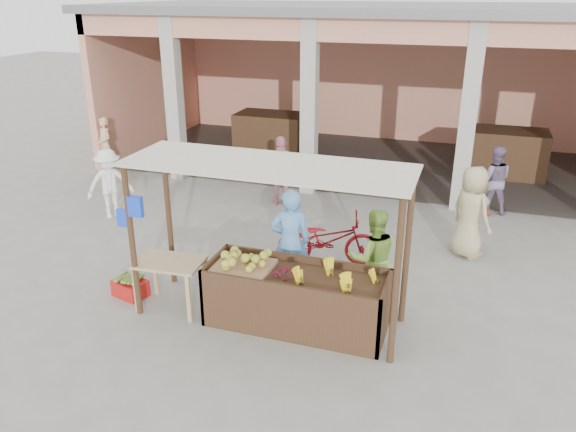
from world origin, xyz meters
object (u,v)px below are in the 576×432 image
(side_table, at_px, (170,269))
(motorcycle, at_px, (328,239))
(vendor_green, at_px, (373,256))
(fruit_stall, at_px, (296,301))
(vendor_blue, at_px, (290,239))
(red_crate, at_px, (130,288))

(side_table, relative_size, motorcycle, 0.55)
(vendor_green, bearing_deg, motorcycle, -73.06)
(motorcycle, bearing_deg, fruit_stall, 166.77)
(side_table, xyz_separation_m, motorcycle, (1.89, 2.19, -0.17))
(vendor_green, bearing_deg, vendor_blue, -22.79)
(side_table, height_order, vendor_blue, vendor_blue)
(fruit_stall, xyz_separation_m, vendor_green, (0.92, 0.92, 0.44))
(motorcycle, bearing_deg, red_crate, 112.68)
(red_crate, distance_m, motorcycle, 3.44)
(side_table, relative_size, vendor_green, 0.62)
(motorcycle, bearing_deg, vendor_green, -153.52)
(fruit_stall, distance_m, red_crate, 2.78)
(red_crate, bearing_deg, side_table, 8.24)
(red_crate, height_order, motorcycle, motorcycle)
(side_table, xyz_separation_m, vendor_green, (2.87, 1.07, 0.18))
(vendor_blue, bearing_deg, vendor_green, 158.70)
(side_table, relative_size, red_crate, 2.02)
(side_table, height_order, vendor_green, vendor_green)
(fruit_stall, distance_m, motorcycle, 2.04)
(fruit_stall, bearing_deg, vendor_green, 44.99)
(vendor_green, bearing_deg, red_crate, -9.70)
(red_crate, xyz_separation_m, vendor_blue, (2.38, 0.93, 0.81))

